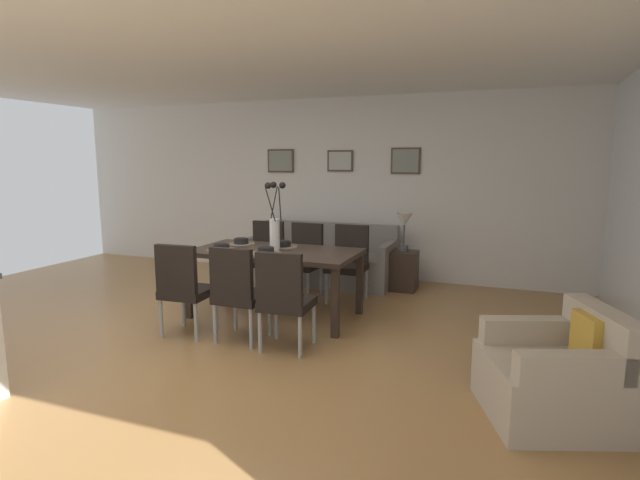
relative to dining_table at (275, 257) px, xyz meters
name	(u,v)px	position (x,y,z in m)	size (l,w,h in m)	color
ground_plane	(215,346)	(-0.14, -1.01, -0.66)	(9.00, 9.00, 0.00)	#A87A47
back_wall_panel	(333,188)	(-0.14, 2.24, 0.64)	(9.00, 0.10, 2.60)	silver
ceiling_panel	(229,57)	(-0.14, -0.61, 1.98)	(9.00, 7.20, 0.08)	white
dining_table	(275,257)	(0.00, 0.00, 0.00)	(1.80, 0.94, 0.74)	#33261E
dining_chair_near_left	(184,285)	(-0.55, -0.89, -0.15)	(0.46, 0.46, 0.92)	black
dining_chair_near_right	(265,254)	(-0.57, 0.85, -0.15)	(0.46, 0.46, 0.92)	black
dining_chair_far_left	(238,289)	(0.03, -0.85, -0.15)	(0.45, 0.45, 0.92)	black
dining_chair_far_right	(303,257)	(-0.02, 0.85, -0.15)	(0.47, 0.47, 0.92)	black
dining_chair_mid_left	(284,296)	(0.53, -0.89, -0.15)	(0.47, 0.47, 0.92)	black
dining_chair_mid_right	(349,259)	(0.56, 0.89, -0.15)	(0.44, 0.44, 0.92)	black
centerpiece_vase	(275,224)	(0.00, 0.00, 0.36)	(0.21, 0.23, 0.73)	white
placemat_near_left	(222,250)	(-0.54, -0.21, 0.08)	(0.32, 0.32, 0.01)	#7F705B
bowl_near_left	(221,246)	(-0.54, -0.21, 0.12)	(0.17, 0.17, 0.07)	black
placemat_near_right	(241,244)	(-0.54, 0.21, 0.08)	(0.32, 0.32, 0.01)	#7F705B
bowl_near_right	(241,241)	(-0.54, 0.21, 0.12)	(0.17, 0.17, 0.07)	black
placemat_far_left	(266,253)	(0.00, -0.21, 0.08)	(0.32, 0.32, 0.01)	#7F705B
bowl_far_left	(266,250)	(0.00, -0.21, 0.12)	(0.17, 0.17, 0.07)	black
placemat_far_right	(283,247)	(0.00, 0.21, 0.08)	(0.32, 0.32, 0.01)	#7F705B
bowl_far_right	(283,243)	(0.00, 0.21, 0.12)	(0.17, 0.17, 0.07)	black
sofa	(323,262)	(-0.09, 1.68, -0.39)	(2.03, 0.84, 0.80)	gray
side_table	(403,271)	(1.08, 1.61, -0.40)	(0.36, 0.36, 0.52)	#33261E
table_lamp	(404,223)	(1.08, 1.61, 0.23)	(0.22, 0.22, 0.51)	#4C4C51
armchair	(557,377)	(2.71, -1.30, -0.38)	(1.03, 1.03, 0.75)	#B7A893
framed_picture_left	(281,161)	(-0.96, 2.17, 1.03)	(0.43, 0.03, 0.35)	#473828
framed_picture_center	(340,161)	(0.00, 2.17, 1.03)	(0.39, 0.03, 0.31)	#473828
framed_picture_right	(406,161)	(0.96, 2.17, 1.03)	(0.41, 0.03, 0.36)	#473828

